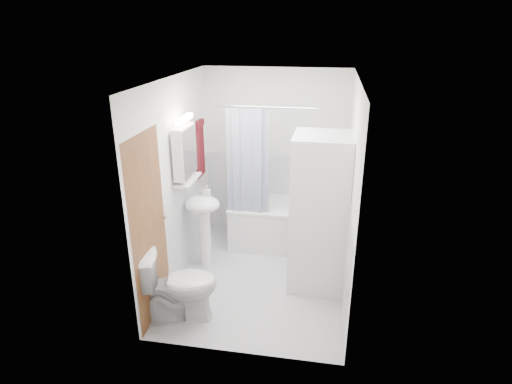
% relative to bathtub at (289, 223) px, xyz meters
% --- Properties ---
extents(floor, '(2.60, 2.60, 0.00)m').
position_rel_bathtub_xyz_m(floor, '(-0.26, -0.92, -0.34)').
color(floor, '#BABBBF').
rests_on(floor, ground).
extents(room_walls, '(2.60, 2.60, 2.60)m').
position_rel_bathtub_xyz_m(room_walls, '(-0.26, -0.92, 1.15)').
color(room_walls, white).
rests_on(room_walls, ground).
extents(wainscot, '(1.98, 2.58, 2.58)m').
position_rel_bathtub_xyz_m(wainscot, '(-0.26, -0.63, 0.26)').
color(wainscot, white).
rests_on(wainscot, ground).
extents(door, '(0.05, 2.00, 2.00)m').
position_rel_bathtub_xyz_m(door, '(-1.21, -1.47, 0.66)').
color(door, brown).
rests_on(door, ground).
extents(bathtub, '(1.61, 0.76, 0.61)m').
position_rel_bathtub_xyz_m(bathtub, '(0.00, 0.00, 0.00)').
color(bathtub, white).
rests_on(bathtub, ground).
extents(tub_spout, '(0.04, 0.12, 0.04)m').
position_rel_bathtub_xyz_m(tub_spout, '(0.20, 0.33, 0.59)').
color(tub_spout, silver).
rests_on(tub_spout, room_walls).
extents(curtain_rod, '(1.79, 0.02, 0.02)m').
position_rel_bathtub_xyz_m(curtain_rod, '(0.00, -0.32, 1.66)').
color(curtain_rod, silver).
rests_on(curtain_rod, room_walls).
extents(shower_curtain, '(0.55, 0.02, 1.45)m').
position_rel_bathtub_xyz_m(shower_curtain, '(-0.52, -0.32, 0.91)').
color(shower_curtain, '#16254E').
rests_on(shower_curtain, curtain_rod).
extents(sink, '(0.44, 0.37, 1.04)m').
position_rel_bathtub_xyz_m(sink, '(-1.01, -0.72, 0.36)').
color(sink, white).
rests_on(sink, ground).
extents(medicine_cabinet, '(0.13, 0.50, 0.71)m').
position_rel_bathtub_xyz_m(medicine_cabinet, '(-1.16, -0.82, 1.23)').
color(medicine_cabinet, white).
rests_on(medicine_cabinet, room_walls).
extents(shelf, '(0.18, 0.54, 0.02)m').
position_rel_bathtub_xyz_m(shelf, '(-1.15, -0.82, 0.86)').
color(shelf, silver).
rests_on(shelf, room_walls).
extents(shower_caddy, '(0.22, 0.06, 0.02)m').
position_rel_bathtub_xyz_m(shower_caddy, '(0.25, 0.32, 0.81)').
color(shower_caddy, silver).
rests_on(shower_caddy, room_walls).
extents(towel, '(0.07, 0.31, 0.76)m').
position_rel_bathtub_xyz_m(towel, '(-1.20, -0.17, 1.08)').
color(towel, '#580B19').
rests_on(towel, room_walls).
extents(washer_dryer, '(0.67, 0.66, 1.83)m').
position_rel_bathtub_xyz_m(washer_dryer, '(0.42, -0.88, 0.58)').
color(washer_dryer, white).
rests_on(washer_dryer, ground).
extents(toilet, '(0.91, 0.67, 0.79)m').
position_rel_bathtub_xyz_m(toilet, '(-0.98, -1.80, 0.06)').
color(toilet, white).
rests_on(toilet, ground).
extents(soap_pump, '(0.08, 0.17, 0.08)m').
position_rel_bathtub_xyz_m(soap_pump, '(-0.97, -0.67, 0.61)').
color(soap_pump, gray).
rests_on(soap_pump, sink).
extents(shelf_bottle, '(0.07, 0.18, 0.07)m').
position_rel_bathtub_xyz_m(shelf_bottle, '(-1.15, -0.97, 0.91)').
color(shelf_bottle, gray).
rests_on(shelf_bottle, shelf).
extents(shelf_cup, '(0.10, 0.09, 0.10)m').
position_rel_bathtub_xyz_m(shelf_cup, '(-1.15, -0.70, 0.92)').
color(shelf_cup, gray).
rests_on(shelf_cup, shelf).
extents(shampoo_a, '(0.13, 0.17, 0.13)m').
position_rel_bathtub_xyz_m(shampoo_a, '(0.09, 0.32, 0.89)').
color(shampoo_a, gray).
rests_on(shampoo_a, shower_caddy).
extents(shampoo_b, '(0.08, 0.21, 0.08)m').
position_rel_bathtub_xyz_m(shampoo_b, '(0.21, 0.32, 0.86)').
color(shampoo_b, '#2A58A8').
rests_on(shampoo_b, shower_caddy).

